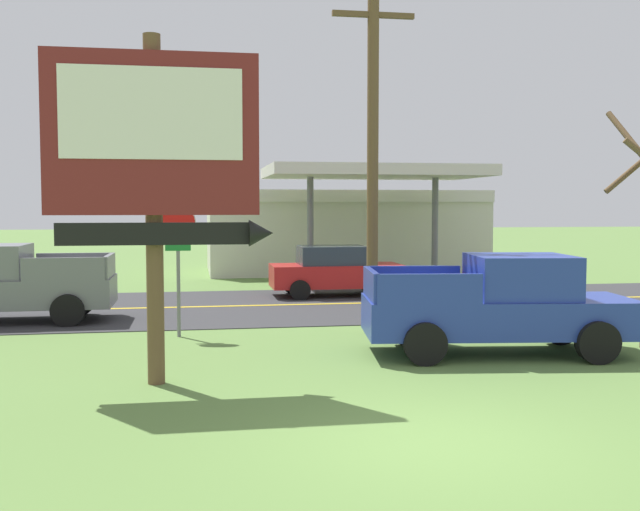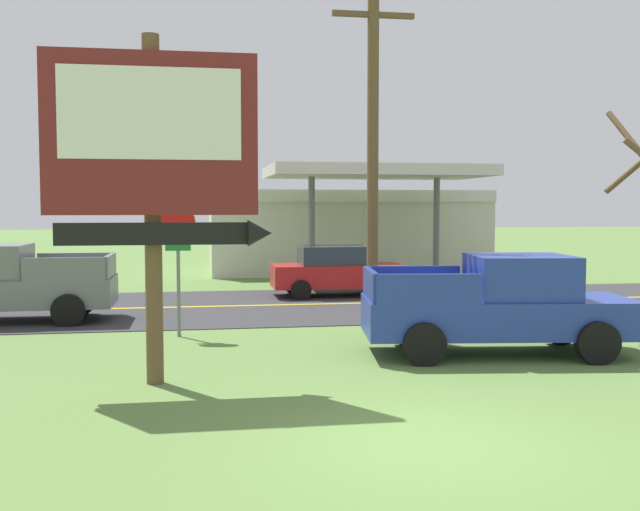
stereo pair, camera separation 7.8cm
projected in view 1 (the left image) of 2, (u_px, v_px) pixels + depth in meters
The scene contains 10 objects.
ground_plane at pixel (429, 443), 9.20m from camera, with size 180.00×180.00×0.00m, color #5B7F3D.
road_asphalt at pixel (291, 305), 21.99m from camera, with size 140.00×8.00×0.02m, color #333335.
road_centre_line at pixel (291, 305), 21.99m from camera, with size 126.00×0.20×0.01m, color gold.
motel_sign at pixel (157, 158), 11.93m from camera, with size 3.62×0.54×5.67m.
stop_sign at pixel (178, 246), 16.57m from camera, with size 0.80×0.08×2.95m.
utility_pole at pixel (373, 133), 16.89m from camera, with size 2.09×0.26×8.50m.
gas_station at pixel (344, 228), 33.53m from camera, with size 12.00×11.50×4.40m.
pickup_blue_parked_on_lawn at pixel (501, 306), 14.70m from camera, with size 5.41×2.73×1.96m.
pickup_grey_on_road at pixel (4, 284), 18.70m from camera, with size 5.20×2.24×1.96m.
car_red_near_lane at pixel (335, 271), 24.19m from camera, with size 4.20×2.00×1.64m.
Camera 1 is at (-2.85, -8.68, 2.91)m, focal length 41.95 mm.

